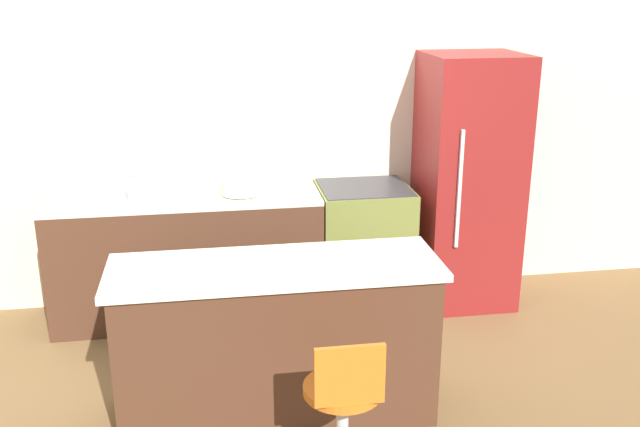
% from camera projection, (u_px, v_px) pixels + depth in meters
% --- Properties ---
extents(ground_plane, '(14.00, 14.00, 0.00)m').
position_uv_depth(ground_plane, '(232.00, 331.00, 4.92)').
color(ground_plane, brown).
extents(wall_back, '(8.00, 0.06, 2.60)m').
position_uv_depth(wall_back, '(221.00, 128.00, 5.11)').
color(wall_back, beige).
rests_on(wall_back, ground_plane).
extents(back_counter, '(1.86, 0.58, 0.91)m').
position_uv_depth(back_counter, '(188.00, 257.00, 5.03)').
color(back_counter, '#4C2D1E').
rests_on(back_counter, ground_plane).
extents(kitchen_island, '(1.75, 0.58, 0.90)m').
position_uv_depth(kitchen_island, '(277.00, 340.00, 3.86)').
color(kitchen_island, '#4C2D1E').
rests_on(kitchen_island, ground_plane).
extents(oven_range, '(0.66, 0.59, 0.91)m').
position_uv_depth(oven_range, '(363.00, 246.00, 5.22)').
color(oven_range, olive).
rests_on(oven_range, ground_plane).
extents(refrigerator, '(0.67, 0.66, 1.83)m').
position_uv_depth(refrigerator, '(467.00, 182.00, 5.16)').
color(refrigerator, maroon).
rests_on(refrigerator, ground_plane).
extents(stool_chair, '(0.37, 0.37, 0.81)m').
position_uv_depth(stool_chair, '(343.00, 414.00, 3.32)').
color(stool_chair, '#B7B7BC').
rests_on(stool_chair, ground_plane).
extents(kettle, '(0.19, 0.19, 0.23)m').
position_uv_depth(kettle, '(140.00, 184.00, 4.80)').
color(kettle, silver).
rests_on(kettle, back_counter).
extents(mixing_bowl, '(0.28, 0.28, 0.11)m').
position_uv_depth(mixing_bowl, '(241.00, 186.00, 4.91)').
color(mixing_bowl, beige).
rests_on(mixing_bowl, back_counter).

